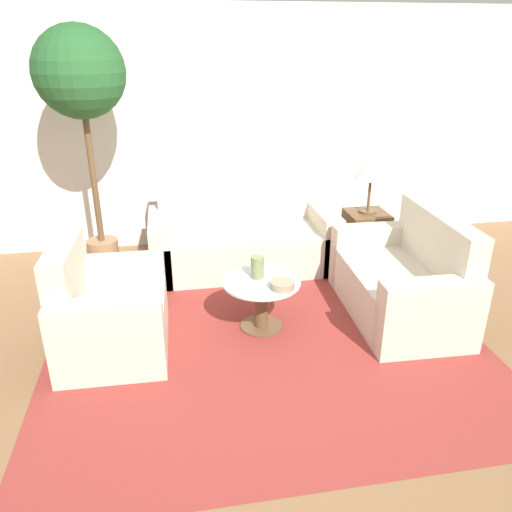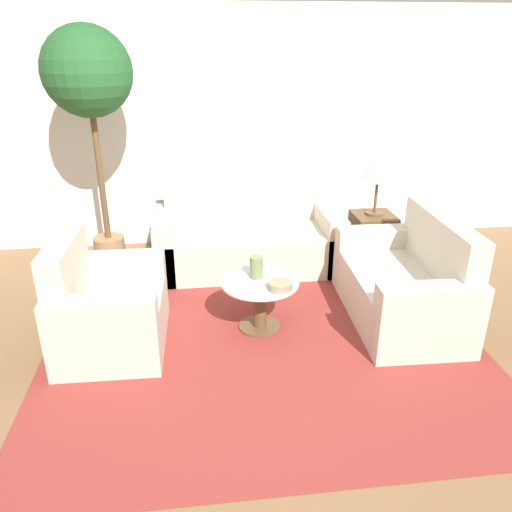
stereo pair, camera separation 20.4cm
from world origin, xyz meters
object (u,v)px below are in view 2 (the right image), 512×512
armchair (104,311)px  vase (256,267)px  loveseat (408,286)px  table_lamp (379,168)px  sofa_main (247,238)px  potted_plant (89,85)px  bowl (280,285)px  coffee_table (260,298)px

armchair → vase: (1.22, 0.17, 0.23)m
loveseat → table_lamp: (0.05, 1.09, 0.77)m
vase → armchair: bearing=-172.1°
vase → table_lamp: bearing=37.4°
armchair → loveseat: size_ratio=0.70×
sofa_main → armchair: size_ratio=1.90×
loveseat → table_lamp: size_ratio=2.23×
sofa_main → potted_plant: (-1.44, 0.02, 1.56)m
table_lamp → loveseat: bearing=-92.8°
armchair → vase: armchair is taller
loveseat → vase: (-1.31, 0.05, 0.23)m
sofa_main → table_lamp: size_ratio=2.97×
potted_plant → vase: potted_plant is taller
armchair → potted_plant: 2.11m
vase → bowl: bearing=-55.4°
sofa_main → bowl: 1.47m
coffee_table → bowl: 0.28m
potted_plant → table_lamp: bearing=-4.3°
sofa_main → bowl: size_ratio=9.78×
sofa_main → bowl: sofa_main is taller
sofa_main → vase: (-0.06, -1.23, 0.23)m
vase → coffee_table: bearing=-75.1°
coffee_table → bowl: (0.14, -0.16, 0.19)m
loveseat → potted_plant: (-2.69, 1.30, 1.56)m
sofa_main → bowl: (0.10, -1.46, 0.17)m
table_lamp → bowl: bearing=-133.4°
loveseat → potted_plant: potted_plant is taller
armchair → loveseat: bearing=-86.2°
potted_plant → bowl: (1.54, -1.48, -1.39)m
armchair → bowl: armchair is taller
armchair → table_lamp: size_ratio=1.56×
table_lamp → bowl: 1.85m
armchair → vase: bearing=-80.9°
armchair → table_lamp: table_lamp is taller
coffee_table → table_lamp: bearing=39.7°
table_lamp → potted_plant: potted_plant is taller
sofa_main → coffee_table: bearing=-91.7°
sofa_main → table_lamp: table_lamp is taller
loveseat → potted_plant: size_ratio=0.60×
coffee_table → bowl: size_ratio=3.30×
sofa_main → coffee_table: (-0.04, -1.30, -0.02)m
coffee_table → table_lamp: table_lamp is taller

